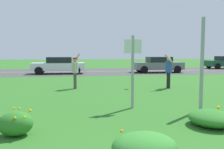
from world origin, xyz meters
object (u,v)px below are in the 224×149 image
Objects in this scene: sign_post_by_roadside at (202,64)px; frisbee_pale_blue at (138,61)px; sign_post_near_path at (133,64)px; person_thrower_red_cap_gray_shirt at (75,70)px; car_gray_center_left at (158,64)px; car_white_center_right at (59,65)px; person_catcher_blue_shirt at (169,70)px.

sign_post_by_roadside is 5.27m from frisbee_pale_blue.
sign_post_by_roadside is at bearing -16.82° from sign_post_near_path.
car_gray_center_left is (7.60, 9.29, -0.22)m from person_thrower_red_cap_gray_shirt.
car_gray_center_left is 9.04m from car_white_center_right.
sign_post_by_roadside reaches higher than sign_post_near_path.
frisbee_pale_blue is at bearing 73.13° from sign_post_near_path.
frisbee_pale_blue is at bearing -63.26° from car_white_center_right.
frisbee_pale_blue is 0.06× the size of car_gray_center_left.
sign_post_near_path reaches higher than person_catcher_blue_shirt.
sign_post_near_path reaches higher than car_gray_center_left.
sign_post_near_path is at bearing -112.38° from car_gray_center_left.
sign_post_near_path reaches higher than car_white_center_right.
car_white_center_right is at bearing 110.17° from sign_post_by_roadside.
person_catcher_blue_shirt is at bearing -57.92° from car_white_center_right.
sign_post_near_path is 0.52× the size of car_white_center_right.
person_thrower_red_cap_gray_shirt is at bearing -81.15° from car_white_center_right.
sign_post_near_path is at bearing -124.80° from person_catcher_blue_shirt.
person_thrower_red_cap_gray_shirt is 0.39× the size of car_gray_center_left.
person_catcher_blue_shirt is at bearing -6.49° from person_thrower_red_cap_gray_shirt.
sign_post_near_path reaches higher than frisbee_pale_blue.
person_thrower_red_cap_gray_shirt is 0.39× the size of car_white_center_right.
car_white_center_right is (-6.16, 9.83, -0.21)m from person_catcher_blue_shirt.
sign_post_near_path is 9.13× the size of frisbee_pale_blue.
car_white_center_right is (-3.30, 13.94, -0.69)m from sign_post_near_path.
sign_post_by_roadside is at bearing -53.47° from person_thrower_red_cap_gray_shirt.
sign_post_near_path is at bearing 163.18° from sign_post_by_roadside.
frisbee_pale_blue is at bearing -0.67° from person_thrower_red_cap_gray_shirt.
sign_post_by_roadside reaches higher than frisbee_pale_blue.
sign_post_by_roadside is at bearing -99.73° from person_catcher_blue_shirt.
sign_post_by_roadside reaches higher than person_thrower_red_cap_gray_shirt.
sign_post_near_path is at bearing -106.87° from frisbee_pale_blue.
person_thrower_red_cap_gray_shirt reaches higher than car_white_center_right.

